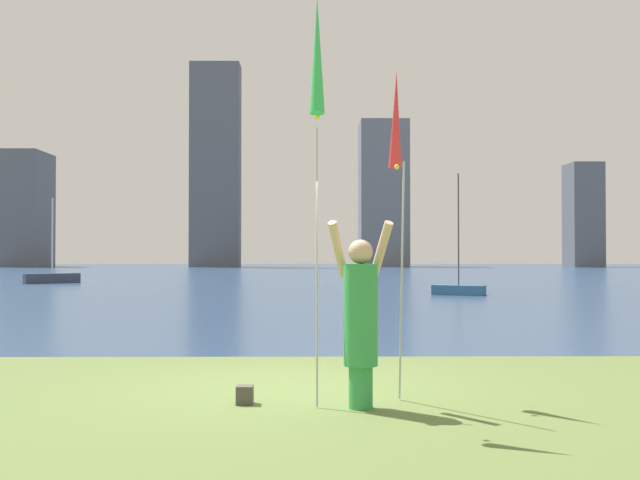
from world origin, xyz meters
name	(u,v)px	position (x,y,z in m)	size (l,w,h in m)	color
ground	(310,276)	(0.00, 50.95, -0.06)	(120.00, 138.00, 0.12)	#5B7038
person	(361,316)	(0.71, -1.26, 1.00)	(0.75, 0.55, 2.04)	green
kite_flag_left	(317,66)	(0.24, -1.51, 3.67)	(0.16, 0.88, 4.44)	#B2B2B7
kite_flag_right	(396,128)	(1.19, -0.50, 3.18)	(0.16, 0.99, 3.84)	#B2B2B7
bag	(245,395)	(-0.57, -1.02, 0.10)	(0.19, 0.19, 0.20)	#4C4742
sailboat_1	(459,288)	(6.16, 21.52, 0.27)	(2.19, 1.68, 4.97)	#2D6084
sailboat_5	(52,277)	(-14.69, 34.19, 0.37)	(2.80, 2.36, 4.89)	#333D51
skyline_tower_0	(27,209)	(-37.73, 91.92, 7.60)	(4.99, 7.88, 15.19)	#565B66
skyline_tower_1	(216,165)	(-12.47, 89.97, 13.27)	(6.40, 3.61, 26.54)	#565B66
skyline_tower_2	(383,194)	(9.74, 92.93, 9.70)	(6.36, 7.14, 19.40)	slate
skyline_tower_3	(583,215)	(35.26, 88.66, 6.69)	(3.98, 4.93, 13.38)	#565B66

